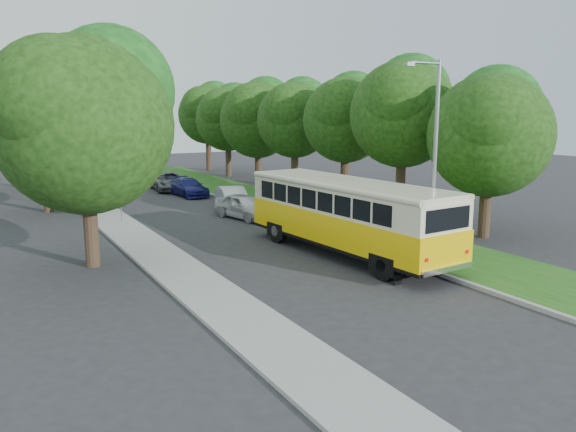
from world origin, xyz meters
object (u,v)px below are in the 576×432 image
lamppost_far (99,145)px  car_blue (189,187)px  car_silver (244,206)px  lamppost_near (433,156)px  vintage_bus (347,218)px  car_grey (169,181)px  car_white (233,198)px

lamppost_far → car_blue: bearing=30.4°
lamppost_far → car_silver: lamppost_far is taller
lamppost_near → vintage_bus: lamppost_near is taller
car_blue → lamppost_far: bearing=-153.0°
car_blue → car_grey: size_ratio=0.87×
vintage_bus → car_silver: 9.79m
lamppost_far → lamppost_near: bearing=-64.3°
car_white → car_grey: bearing=105.5°
car_white → car_grey: 10.33m
lamppost_far → car_white: lamppost_far is taller
car_white → car_blue: car_white is taller
lamppost_near → car_blue: 22.93m
car_white → car_blue: 6.76m
car_silver → car_grey: bearing=78.2°
lamppost_near → car_silver: size_ratio=1.93×
car_blue → car_grey: (-0.37, 3.56, 0.07)m
lamppost_near → lamppost_far: bearing=115.7°
lamppost_near → lamppost_far: 20.53m
car_silver → car_grey: (-0.22, 13.37, -0.01)m
car_white → car_grey: (-0.88, 10.30, -0.00)m
lamppost_near → car_grey: lamppost_near is taller
lamppost_far → car_white: size_ratio=1.76×
lamppost_far → car_blue: lamppost_far is taller
car_silver → car_grey: 13.37m
car_blue → car_grey: car_grey is taller
lamppost_near → car_grey: (-2.39, 26.09, -3.67)m
lamppost_far → car_silver: bearing=-40.6°
car_white → car_silver: bearing=-91.6°
vintage_bus → car_white: size_ratio=2.59×
lamppost_near → car_silver: (-2.17, 12.73, -3.66)m
lamppost_near → lamppost_far: lamppost_near is taller
vintage_bus → car_grey: vintage_bus is taller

